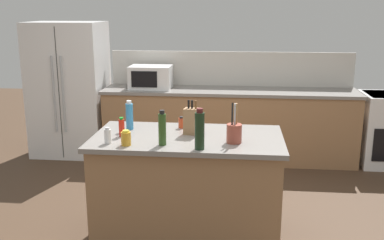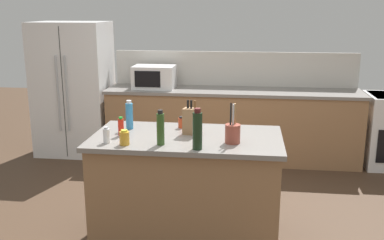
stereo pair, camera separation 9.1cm
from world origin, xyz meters
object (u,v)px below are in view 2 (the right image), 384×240
(wine_bottle, at_px, (197,130))
(honey_jar, at_px, (124,138))
(refrigerator, at_px, (74,89))
(microwave, at_px, (154,77))
(utensil_crock, at_px, (233,133))
(salt_shaker, at_px, (106,135))
(spice_jar_paprika, at_px, (181,123))
(knife_block, at_px, (191,121))
(hot_sauce_bottle, at_px, (121,127))
(dish_soap_bottle, at_px, (129,116))
(olive_oil_bottle, at_px, (161,128))

(wine_bottle, relative_size, honey_jar, 2.62)
(refrigerator, height_order, microwave, refrigerator)
(honey_jar, bearing_deg, utensil_crock, 10.45)
(salt_shaker, height_order, spice_jar_paprika, salt_shaker)
(microwave, relative_size, knife_block, 1.85)
(microwave, distance_m, wine_bottle, 2.68)
(wine_bottle, bearing_deg, hot_sauce_bottle, 157.08)
(hot_sauce_bottle, distance_m, wine_bottle, 0.73)
(spice_jar_paprika, height_order, dish_soap_bottle, dish_soap_bottle)
(olive_oil_bottle, bearing_deg, wine_bottle, -14.76)
(wine_bottle, relative_size, spice_jar_paprika, 3.04)
(olive_oil_bottle, relative_size, dish_soap_bottle, 1.09)
(hot_sauce_bottle, bearing_deg, refrigerator, 119.95)
(spice_jar_paprika, xyz_separation_m, dish_soap_bottle, (-0.44, -0.09, 0.07))
(hot_sauce_bottle, relative_size, honey_jar, 1.34)
(microwave, bearing_deg, salt_shaker, -86.87)
(salt_shaker, distance_m, wine_bottle, 0.74)
(spice_jar_paprika, relative_size, dish_soap_bottle, 0.41)
(knife_block, relative_size, dish_soap_bottle, 1.14)
(refrigerator, relative_size, knife_block, 6.18)
(olive_oil_bottle, bearing_deg, refrigerator, 124.14)
(refrigerator, height_order, dish_soap_bottle, refrigerator)
(refrigerator, xyz_separation_m, knife_block, (1.90, -2.18, 0.16))
(knife_block, xyz_separation_m, hot_sauce_bottle, (-0.57, -0.13, -0.04))
(microwave, bearing_deg, refrigerator, 177.41)
(salt_shaker, xyz_separation_m, spice_jar_paprika, (0.52, 0.52, -0.01))
(olive_oil_bottle, bearing_deg, dish_soap_bottle, 130.20)
(microwave, xyz_separation_m, spice_jar_paprika, (0.65, -1.95, -0.10))
(dish_soap_bottle, bearing_deg, refrigerator, 122.78)
(utensil_crock, distance_m, salt_shaker, 0.99)
(microwave, xyz_separation_m, dish_soap_bottle, (0.21, -2.03, -0.03))
(wine_bottle, bearing_deg, knife_block, 103.61)
(refrigerator, relative_size, hot_sauce_bottle, 11.17)
(hot_sauce_bottle, relative_size, dish_soap_bottle, 0.63)
(salt_shaker, relative_size, wine_bottle, 0.41)
(refrigerator, distance_m, microwave, 1.15)
(spice_jar_paprika, bearing_deg, microwave, 108.51)
(dish_soap_bottle, xyz_separation_m, honey_jar, (0.08, -0.47, -0.06))
(refrigerator, relative_size, honey_jar, 14.92)
(refrigerator, height_order, honey_jar, refrigerator)
(refrigerator, distance_m, wine_bottle, 3.28)
(dish_soap_bottle, bearing_deg, salt_shaker, -99.30)
(refrigerator, bearing_deg, hot_sauce_bottle, -60.05)
(refrigerator, bearing_deg, salt_shaker, -63.22)
(salt_shaker, bearing_deg, knife_block, 28.31)
(knife_block, relative_size, wine_bottle, 0.92)
(honey_jar, bearing_deg, refrigerator, 119.21)
(wine_bottle, xyz_separation_m, dish_soap_bottle, (-0.66, 0.51, -0.03))
(hot_sauce_bottle, height_order, salt_shaker, hot_sauce_bottle)
(hot_sauce_bottle, height_order, spice_jar_paprika, hot_sauce_bottle)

